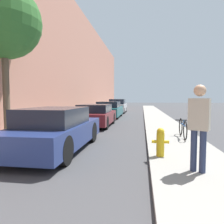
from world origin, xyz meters
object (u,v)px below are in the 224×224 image
at_px(street_tree_near, 4,22).
at_px(pedestrian, 199,122).
at_px(bicycle, 183,128).
at_px(parked_car_teal, 109,110).
at_px(fire_hydrant, 160,142).
at_px(parked_car_navy, 56,130).
at_px(parked_car_maroon, 95,115).
at_px(parked_car_silver, 118,106).

xyz_separation_m(street_tree_near, pedestrian, (6.28, -2.99, -3.32)).
height_order(street_tree_near, bicycle, street_tree_near).
distance_m(parked_car_teal, fire_hydrant, 11.72).
xyz_separation_m(parked_car_navy, pedestrian, (3.66, -1.60, 0.49)).
bearing_deg(bicycle, parked_car_maroon, 141.90).
relative_size(parked_car_maroon, fire_hydrant, 5.44).
bearing_deg(parked_car_teal, pedestrian, -72.88).
bearing_deg(fire_hydrant, street_tree_near, 160.68).
distance_m(parked_car_silver, fire_hydrant, 17.01).
bearing_deg(parked_car_maroon, parked_car_navy, -89.36).
height_order(parked_car_maroon, pedestrian, pedestrian).
bearing_deg(pedestrian, parked_car_silver, 128.82).
distance_m(parked_car_teal, pedestrian, 12.87).
xyz_separation_m(parked_car_maroon, parked_car_silver, (-0.01, 10.65, 0.10)).
height_order(parked_car_silver, fire_hydrant, parked_car_silver).
distance_m(parked_car_silver, pedestrian, 18.13).
bearing_deg(bicycle, parked_car_teal, 117.47).
bearing_deg(bicycle, fire_hydrant, -110.01).
bearing_deg(bicycle, pedestrian, -94.70).
height_order(parked_car_navy, street_tree_near, street_tree_near).
bearing_deg(parked_car_silver, pedestrian, -78.10).
bearing_deg(pedestrian, bicycle, 110.60).
height_order(fire_hydrant, pedestrian, pedestrian).
height_order(parked_car_navy, pedestrian, pedestrian).
bearing_deg(bicycle, parked_car_navy, -151.69).
bearing_deg(street_tree_near, fire_hydrant, -19.32).
bearing_deg(fire_hydrant, parked_car_teal, 105.56).
bearing_deg(parked_car_silver, street_tree_near, -99.80).
relative_size(parked_car_maroon, parked_car_silver, 1.00).
xyz_separation_m(fire_hydrant, pedestrian, (0.64, -1.01, 0.63)).
relative_size(parked_car_navy, street_tree_near, 0.74).
relative_size(street_tree_near, pedestrian, 3.32).
distance_m(street_tree_near, fire_hydrant, 7.17).
distance_m(parked_car_silver, street_tree_near, 15.43).
bearing_deg(parked_car_maroon, bicycle, -39.71).
height_order(parked_car_teal, street_tree_near, street_tree_near).
relative_size(parked_car_teal, parked_car_silver, 1.14).
bearing_deg(pedestrian, street_tree_near, -178.50).
height_order(street_tree_near, fire_hydrant, street_tree_near).
xyz_separation_m(parked_car_maroon, parked_car_teal, (-0.06, 5.22, 0.03)).
bearing_deg(bicycle, parked_car_silver, 108.00).
bearing_deg(parked_car_navy, street_tree_near, 152.18).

